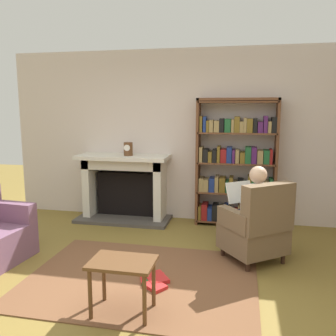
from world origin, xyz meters
name	(u,v)px	position (x,y,z in m)	size (l,w,h in m)	color
ground	(133,293)	(0.00, 0.00, 0.00)	(14.00, 14.00, 0.00)	olive
back_wall	(179,136)	(0.00, 2.55, 1.35)	(5.60, 0.10, 2.70)	beige
area_rug	(141,278)	(0.00, 0.30, 0.01)	(2.40, 1.80, 0.01)	brown
fireplace	(125,185)	(-0.84, 2.30, 0.56)	(1.49, 0.64, 1.06)	#4C4742
mantel_clock	(128,149)	(-0.74, 2.20, 1.16)	(0.14, 0.14, 0.21)	brown
bookshelf	(236,166)	(0.92, 2.33, 0.93)	(1.20, 0.32, 1.94)	brown
armchair_reading	(257,227)	(1.20, 0.99, 0.42)	(0.89, 0.88, 0.97)	#331E14
seated_reader	(251,208)	(1.13, 1.09, 0.62)	(0.57, 0.59, 1.14)	silver
side_table	(122,269)	(0.02, -0.35, 0.41)	(0.56, 0.39, 0.49)	brown
scattered_books	(155,280)	(0.16, 0.25, 0.03)	(0.35, 0.47, 0.04)	red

